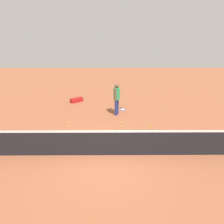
% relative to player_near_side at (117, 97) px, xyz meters
% --- Properties ---
extents(ground_plane, '(40.00, 40.00, 0.00)m').
position_rel_player_near_side_xyz_m(ground_plane, '(0.52, 3.89, -1.01)').
color(ground_plane, '#9E5638').
extents(court_net, '(10.09, 0.09, 1.07)m').
position_rel_player_near_side_xyz_m(court_net, '(0.52, 3.89, -0.51)').
color(court_net, '#4C4C51').
rests_on(court_net, ground_plane).
extents(player_near_side, '(0.44, 0.51, 1.70)m').
position_rel_player_near_side_xyz_m(player_near_side, '(0.00, 0.00, 0.00)').
color(player_near_side, navy).
rests_on(player_near_side, ground_plane).
extents(tennis_racket_near_player, '(0.38, 0.61, 0.03)m').
position_rel_player_near_side_xyz_m(tennis_racket_near_player, '(-0.36, -0.76, -1.00)').
color(tennis_racket_near_player, blue).
rests_on(tennis_racket_near_player, ground_plane).
extents(tennis_ball_near_player, '(0.07, 0.07, 0.07)m').
position_rel_player_near_side_xyz_m(tennis_ball_near_player, '(2.34, 1.10, -0.98)').
color(tennis_ball_near_player, '#C6E033').
rests_on(tennis_ball_near_player, ground_plane).
extents(tennis_ball_by_net, '(0.07, 0.07, 0.07)m').
position_rel_player_near_side_xyz_m(tennis_ball_by_net, '(3.92, 0.65, -0.98)').
color(tennis_ball_by_net, '#C6E033').
rests_on(tennis_ball_by_net, ground_plane).
extents(tennis_ball_midcourt, '(0.07, 0.07, 0.07)m').
position_rel_player_near_side_xyz_m(tennis_ball_midcourt, '(-0.23, 2.87, -0.98)').
color(tennis_ball_midcourt, '#C6E033').
rests_on(tennis_ball_midcourt, ground_plane).
extents(tennis_ball_baseline, '(0.07, 0.07, 0.07)m').
position_rel_player_near_side_xyz_m(tennis_ball_baseline, '(-0.18, 1.15, -0.98)').
color(tennis_ball_baseline, '#C6E033').
rests_on(tennis_ball_baseline, ground_plane).
extents(tennis_ball_stray_left, '(0.07, 0.07, 0.07)m').
position_rel_player_near_side_xyz_m(tennis_ball_stray_left, '(-1.55, 1.64, -0.98)').
color(tennis_ball_stray_left, '#C6E033').
rests_on(tennis_ball_stray_left, ground_plane).
extents(tennis_ball_stray_right, '(0.07, 0.07, 0.07)m').
position_rel_player_near_side_xyz_m(tennis_ball_stray_right, '(-2.65, -0.87, -0.98)').
color(tennis_ball_stray_right, '#C6E033').
rests_on(tennis_ball_stray_right, ground_plane).
extents(equipment_bag, '(0.80, 0.71, 0.28)m').
position_rel_player_near_side_xyz_m(equipment_bag, '(2.46, -2.15, -0.87)').
color(equipment_bag, '#B21E1E').
rests_on(equipment_bag, ground_plane).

